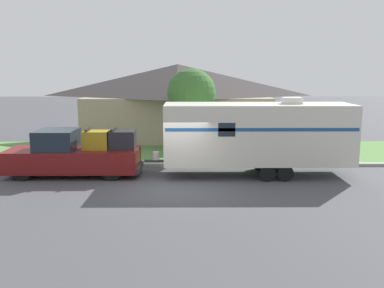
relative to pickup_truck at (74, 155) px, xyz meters
name	(u,v)px	position (x,y,z in m)	size (l,w,h in m)	color
ground_plane	(178,187)	(4.58, -1.96, -0.93)	(120.00, 120.00, 0.00)	#47474C
curb_strip	(180,165)	(4.58, 1.79, -0.86)	(80.00, 0.30, 0.14)	#999993
lawn_strip	(181,152)	(4.58, 5.44, -0.91)	(80.00, 7.00, 0.03)	#568442
house_across_street	(178,100)	(4.28, 10.82, 1.66)	(12.91, 7.37, 5.00)	gray
pickup_truck	(74,155)	(0.00, 0.00, 0.00)	(5.84, 2.10, 2.10)	black
travel_trailer	(258,133)	(8.04, 0.00, 0.94)	(9.02, 2.45, 3.44)	black
mailbox	(172,144)	(4.20, 2.41, 0.04)	(0.48, 0.20, 1.25)	brown
tree_in_yard	(191,93)	(5.17, 4.56, 2.44)	(2.61, 2.61, 4.69)	brown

